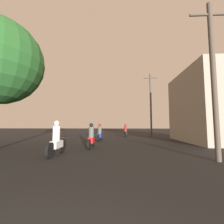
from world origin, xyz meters
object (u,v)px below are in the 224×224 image
at_px(motorcycle_blue, 100,134).
at_px(utility_pole_far, 151,103).
at_px(building_right_near, 213,106).
at_px(motorcycle_white, 57,141).
at_px(motorcycle_black, 125,131).
at_px(utility_pole_near, 213,75).
at_px(motorcycle_red, 91,138).

distance_m(motorcycle_blue, utility_pole_far, 7.95).
xyz_separation_m(building_right_near, utility_pole_far, (-3.99, 5.27, 1.05)).
relative_size(motorcycle_white, motorcycle_black, 1.01).
relative_size(motorcycle_white, utility_pole_near, 0.30).
height_order(motorcycle_white, building_right_near, building_right_near).
relative_size(motorcycle_black, building_right_near, 0.28).
bearing_deg(building_right_near, motorcycle_blue, 176.68).
distance_m(motorcycle_white, motorcycle_red, 2.63).
bearing_deg(utility_pole_far, building_right_near, -52.86).
xyz_separation_m(motorcycle_blue, utility_pole_far, (5.47, 4.72, 3.33)).
distance_m(motorcycle_white, utility_pole_far, 13.35).
relative_size(motorcycle_red, motorcycle_blue, 0.93).
distance_m(building_right_near, utility_pole_near, 7.81).
xyz_separation_m(building_right_near, utility_pole_near, (-4.02, -6.69, 0.44)).
height_order(motorcycle_white, motorcycle_red, motorcycle_white).
distance_m(motorcycle_red, building_right_near, 10.31).
distance_m(motorcycle_white, utility_pole_near, 7.13).
bearing_deg(utility_pole_far, motorcycle_blue, -139.19).
bearing_deg(building_right_near, utility_pole_near, -120.98).
bearing_deg(motorcycle_white, utility_pole_far, 53.01).
xyz_separation_m(motorcycle_white, motorcycle_black, (3.55, 11.57, -0.03)).
xyz_separation_m(motorcycle_black, utility_pole_far, (3.02, -0.43, 3.34)).
distance_m(motorcycle_white, motorcycle_blue, 6.52).
relative_size(motorcycle_red, utility_pole_far, 0.26).
height_order(motorcycle_red, motorcycle_blue, motorcycle_blue).
distance_m(motorcycle_white, motorcycle_black, 12.11).
bearing_deg(utility_pole_near, motorcycle_white, 172.91).
bearing_deg(utility_pole_near, utility_pole_far, 89.87).
xyz_separation_m(motorcycle_blue, motorcycle_black, (2.45, 5.15, -0.00)).
xyz_separation_m(motorcycle_white, utility_pole_far, (6.57, 11.14, 3.30)).
distance_m(motorcycle_blue, building_right_near, 9.74).
bearing_deg(motorcycle_red, motorcycle_black, 70.67).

